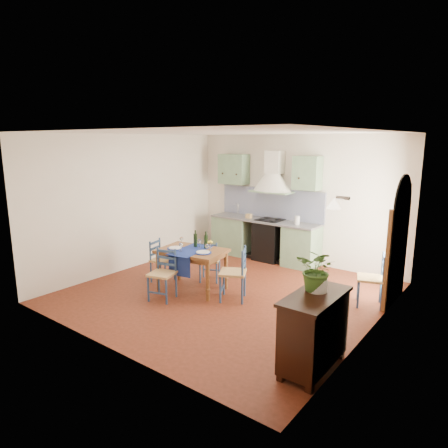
% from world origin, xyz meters
% --- Properties ---
extents(floor, '(5.00, 5.00, 0.00)m').
position_xyz_m(floor, '(0.00, 0.00, 0.00)').
color(floor, '#461D0F').
rests_on(floor, ground).
extents(back_wall, '(5.00, 0.96, 2.80)m').
position_xyz_m(back_wall, '(-0.47, 2.29, 1.05)').
color(back_wall, silver).
rests_on(back_wall, ground).
extents(right_wall, '(0.26, 5.00, 2.80)m').
position_xyz_m(right_wall, '(2.50, 0.28, 1.34)').
color(right_wall, silver).
rests_on(right_wall, ground).
extents(left_wall, '(0.04, 5.00, 2.80)m').
position_xyz_m(left_wall, '(-2.50, 0.00, 1.40)').
color(left_wall, silver).
rests_on(left_wall, ground).
extents(ceiling, '(5.00, 5.00, 0.01)m').
position_xyz_m(ceiling, '(0.00, 0.00, 2.80)').
color(ceiling, white).
rests_on(ceiling, back_wall).
extents(dining_table, '(1.28, 1.00, 1.07)m').
position_xyz_m(dining_table, '(-0.59, -0.26, 0.66)').
color(dining_table, brown).
rests_on(dining_table, ground).
extents(chair_near, '(0.50, 0.50, 0.86)m').
position_xyz_m(chair_near, '(-0.70, -0.89, 0.45)').
color(chair_near, navy).
rests_on(chair_near, ground).
extents(chair_far, '(0.51, 0.51, 0.80)m').
position_xyz_m(chair_far, '(-0.63, 0.27, 0.41)').
color(chair_far, navy).
rests_on(chair_far, ground).
extents(chair_left, '(0.45, 0.45, 0.81)m').
position_xyz_m(chair_left, '(-1.37, -0.29, 0.42)').
color(chair_left, navy).
rests_on(chair_left, ground).
extents(chair_right, '(0.58, 0.58, 0.92)m').
position_xyz_m(chair_right, '(0.29, -0.18, 0.47)').
color(chair_right, navy).
rests_on(chair_right, ground).
extents(chair_spare, '(0.53, 0.53, 0.89)m').
position_xyz_m(chair_spare, '(2.23, 0.98, 0.46)').
color(chair_spare, navy).
rests_on(chair_spare, ground).
extents(sideboard, '(0.50, 1.05, 0.94)m').
position_xyz_m(sideboard, '(2.26, -1.32, 0.51)').
color(sideboard, black).
rests_on(sideboard, ground).
extents(potted_plant, '(0.47, 0.41, 0.52)m').
position_xyz_m(potted_plant, '(2.23, -1.21, 1.20)').
color(potted_plant, '#31581F').
rests_on(potted_plant, sideboard).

